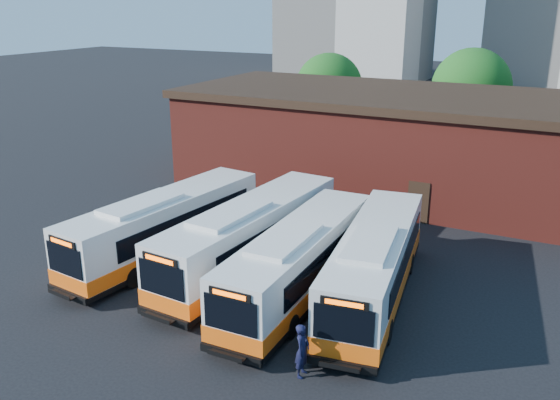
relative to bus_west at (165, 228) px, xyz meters
The scene contains 9 objects.
ground 7.85m from the bus_west, 28.58° to the right, with size 220.00×220.00×0.00m, color black.
bus_west is the anchor object (origin of this frame).
bus_midwest 4.49m from the bus_west, ahead, with size 3.47×12.59×3.39m.
bus_mideast 7.58m from the bus_west, ahead, with size 2.64×11.85×3.21m.
bus_east 10.49m from the bus_west, ahead, with size 4.01×12.03×3.23m.
transit_worker 11.65m from the bus_west, 30.08° to the right, with size 0.70×0.46×1.91m, color black.
depot_building 17.75m from the bus_west, 67.48° to the left, with size 28.60×12.60×6.40m.
tree_west 28.67m from the bus_west, 96.52° to the left, with size 6.00×6.00×7.65m.
tree_mid 31.76m from the bus_west, 73.87° to the left, with size 6.56×6.56×8.36m.
Camera 1 is at (10.38, -17.67, 11.99)m, focal length 38.00 mm.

